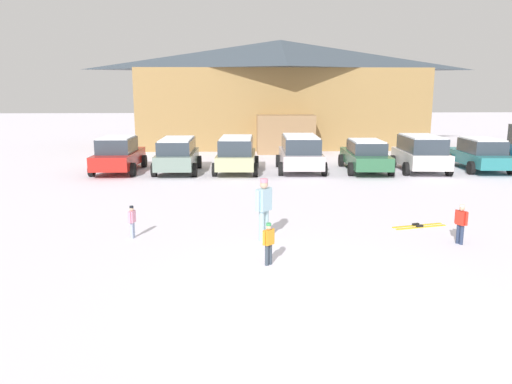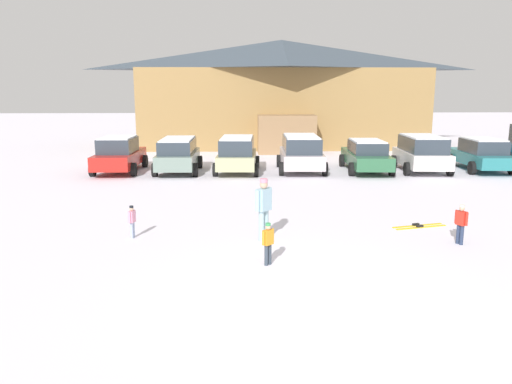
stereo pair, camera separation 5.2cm
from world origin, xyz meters
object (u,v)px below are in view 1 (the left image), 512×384
Objects in this scene: parked_white_suv at (421,152)px; skier_child_in_orange_jacket at (269,241)px; parked_grey_wagon at (177,154)px; ski_lodge at (280,93)px; parked_silver_wagon at (300,152)px; parked_green_coupe at (365,155)px; parked_red_sedan at (118,154)px; skier_child_in_pink_snowsuit at (132,220)px; parked_beige_suv at (236,153)px; parked_teal_hatchback at (480,154)px; skier_child_in_red_jacket at (461,222)px; skier_adult_in_blue_parka at (264,206)px; pair_of_skis at (419,226)px.

parked_white_suv is 15.47m from skier_child_in_orange_jacket.
parked_grey_wagon reaches higher than skier_child_in_orange_jacket.
ski_lodge is 4.50× the size of parked_silver_wagon.
parked_grey_wagon is 9.20m from parked_green_coupe.
skier_child_in_pink_snowsuit is at bearing -75.87° from parked_red_sedan.
parked_red_sedan reaches higher than parked_grey_wagon.
parked_red_sedan is 12.08m from parked_green_coupe.
parked_beige_suv is 11.30m from skier_child_in_pink_snowsuit.
skier_child_in_red_jacket is (-6.43, -11.95, -0.22)m from parked_teal_hatchback.
parked_red_sedan is at bearing 178.73° from parked_silver_wagon.
parked_red_sedan reaches higher than parked_teal_hatchback.
parked_beige_suv is 1.01× the size of parked_white_suv.
parked_red_sedan is 16.74m from skier_child_in_red_jacket.
parked_red_sedan is at bearing -127.45° from ski_lodge.
parked_silver_wagon is at bearing 177.49° from parked_green_coupe.
parked_beige_suv reaches higher than skier_adult_in_blue_parka.
skier_child_in_red_jacket reaches higher than skier_child_in_pink_snowsuit.
parked_red_sedan is at bearing 118.67° from skier_adult_in_blue_parka.
parked_beige_suv is (5.74, -0.37, 0.06)m from parked_red_sedan.
parked_white_suv is (11.87, -0.31, 0.05)m from parked_grey_wagon.
parked_beige_suv is 13.22m from skier_child_in_orange_jacket.
ski_lodge is at bearing 75.07° from skier_child_in_pink_snowsuit.
parked_silver_wagon is at bearing 101.63° from pair_of_skis.
skier_adult_in_blue_parka is at bearing -96.35° from ski_lodge.
pair_of_skis is at bearing -78.37° from parked_silver_wagon.
parked_beige_suv is at bearing -3.66° from parked_red_sedan.
parked_grey_wagon is at bearing 178.50° from parked_white_suv.
parked_beige_suv reaches higher than parked_green_coupe.
parked_silver_wagon is at bearing -1.27° from parked_red_sedan.
parked_beige_suv is at bearing 75.11° from skier_child_in_pink_snowsuit.
parked_red_sedan is 1.02× the size of parked_silver_wagon.
skier_adult_in_blue_parka reaches higher than skier_child_in_red_jacket.
skier_child_in_red_jacket is at bearing -77.93° from parked_silver_wagon.
skier_child_in_orange_jacket is at bearing -113.37° from parked_green_coupe.
parked_red_sedan is at bearing 177.77° from parked_white_suv.
ski_lodge is 4.82× the size of parked_white_suv.
parked_green_coupe is at bearing -179.24° from parked_teal_hatchback.
parked_teal_hatchback is at bearing -0.40° from parked_silver_wagon.
parked_green_coupe reaches higher than skier_child_in_red_jacket.
skier_child_in_red_jacket is at bearing -46.86° from parked_red_sedan.
parked_green_coupe is 2.93× the size of pair_of_skis.
parked_red_sedan is 5.07× the size of skier_child_in_pink_snowsuit.
parked_silver_wagon is at bearing 176.33° from parked_white_suv.
ski_lodge is 12.82m from parked_beige_suv.
parked_teal_hatchback is at bearing 44.72° from skier_adult_in_blue_parka.
parked_white_suv reaches higher than parked_silver_wagon.
parked_beige_suv reaches higher than parked_teal_hatchback.
parked_silver_wagon is (5.99, 0.07, 0.05)m from parked_grey_wagon.
skier_adult_in_blue_parka reaches higher than pair_of_skis.
skier_adult_in_blue_parka is 1.87× the size of skier_child_in_pink_snowsuit.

